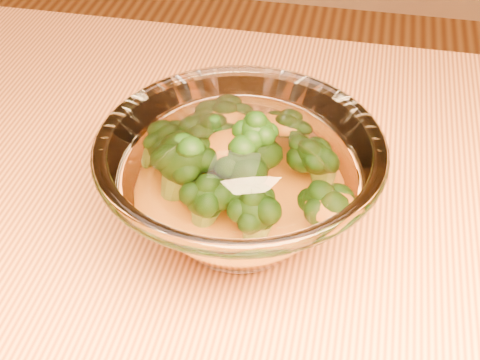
% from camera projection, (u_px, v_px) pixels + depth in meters
% --- Properties ---
extents(glass_bowl, '(0.21, 0.21, 0.09)m').
position_uv_depth(glass_bowl, '(240.00, 185.00, 0.49)').
color(glass_bowl, white).
rests_on(glass_bowl, table).
extents(cheese_sauce, '(0.11, 0.11, 0.03)m').
position_uv_depth(cheese_sauce, '(240.00, 204.00, 0.50)').
color(cheese_sauce, orange).
rests_on(cheese_sauce, glass_bowl).
extents(broccoli_heap, '(0.16, 0.13, 0.07)m').
position_uv_depth(broccoli_heap, '(237.00, 166.00, 0.49)').
color(broccoli_heap, black).
rests_on(broccoli_heap, cheese_sauce).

